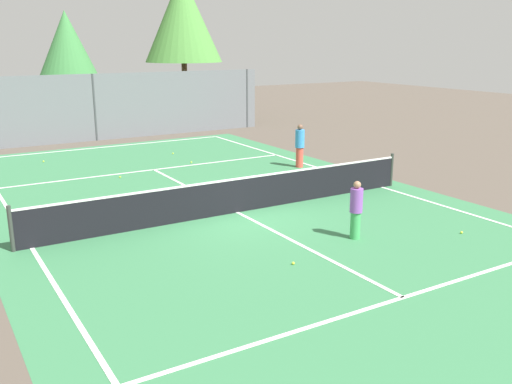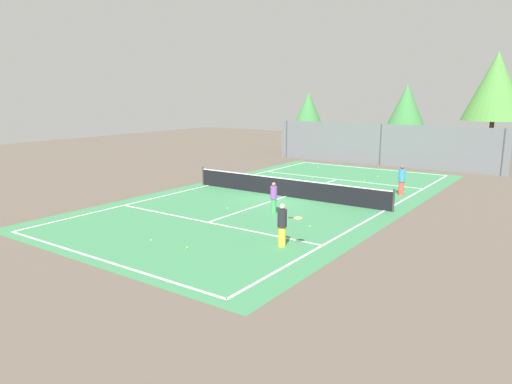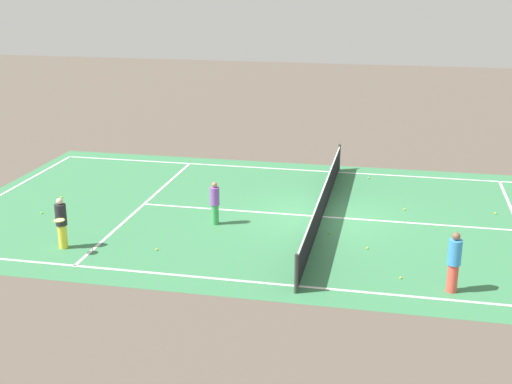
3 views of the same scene
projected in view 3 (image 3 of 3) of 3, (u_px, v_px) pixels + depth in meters
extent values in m
plane|color=brown|center=(322.00, 217.00, 23.35)|extent=(80.00, 80.00, 0.00)
cube|color=#387A4C|center=(322.00, 217.00, 23.35)|extent=(13.00, 25.00, 0.00)
cube|color=white|center=(338.00, 172.00, 28.47)|extent=(0.10, 24.00, 0.01)
cube|color=white|center=(298.00, 286.00, 18.23)|extent=(0.10, 24.00, 0.01)
cube|color=white|center=(2.00, 194.00, 25.71)|extent=(11.00, 0.10, 0.01)
cube|color=white|center=(144.00, 204.00, 24.61)|extent=(11.00, 0.10, 0.01)
cube|color=white|center=(322.00, 217.00, 23.35)|extent=(0.10, 12.80, 0.01)
cylinder|color=#333833|center=(339.00, 157.00, 28.67)|extent=(0.10, 0.10, 1.10)
cylinder|color=#333833|center=(296.00, 274.00, 17.69)|extent=(0.10, 0.10, 1.10)
cube|color=black|center=(323.00, 204.00, 23.21)|extent=(11.80, 0.03, 0.95)
cube|color=white|center=(323.00, 190.00, 23.05)|extent=(11.80, 0.04, 0.05)
cylinder|color=#E54C3F|center=(452.00, 278.00, 17.83)|extent=(0.28, 0.28, 0.77)
cylinder|color=#388CD8|center=(455.00, 252.00, 17.61)|extent=(0.35, 0.35, 0.67)
sphere|color=brown|center=(456.00, 236.00, 17.47)|extent=(0.21, 0.21, 0.21)
cylinder|color=#3FA559|center=(215.00, 214.00, 22.60)|extent=(0.25, 0.25, 0.68)
cylinder|color=purple|center=(215.00, 196.00, 22.40)|extent=(0.31, 0.31, 0.59)
sphere|color=#A37556|center=(214.00, 185.00, 22.28)|extent=(0.18, 0.18, 0.18)
cylinder|color=yellow|center=(63.00, 236.00, 20.65)|extent=(0.27, 0.27, 0.74)
cylinder|color=#232328|center=(61.00, 215.00, 20.44)|extent=(0.34, 0.34, 0.65)
sphere|color=beige|center=(60.00, 201.00, 20.31)|extent=(0.20, 0.20, 0.20)
cylinder|color=black|center=(60.00, 217.00, 20.13)|extent=(0.20, 0.10, 0.03)
torus|color=yellow|center=(59.00, 220.00, 19.89)|extent=(0.43, 0.43, 0.03)
cylinder|color=silver|center=(59.00, 220.00, 19.89)|extent=(0.36, 0.36, 0.00)
sphere|color=#CCE533|center=(495.00, 213.00, 23.61)|extent=(0.07, 0.07, 0.07)
sphere|color=#CCE533|center=(369.00, 178.00, 27.59)|extent=(0.07, 0.07, 0.07)
sphere|color=#CCE533|center=(405.00, 209.00, 24.00)|extent=(0.07, 0.07, 0.07)
sphere|color=#CCE533|center=(330.00, 233.00, 21.86)|extent=(0.07, 0.07, 0.07)
sphere|color=#CCE533|center=(215.00, 200.00, 24.91)|extent=(0.07, 0.07, 0.07)
sphere|color=#CCE533|center=(62.00, 197.00, 25.27)|extent=(0.07, 0.07, 0.07)
sphere|color=#CCE533|center=(157.00, 249.00, 20.56)|extent=(0.07, 0.07, 0.07)
sphere|color=#CCE533|center=(367.00, 248.00, 20.65)|extent=(0.07, 0.07, 0.07)
sphere|color=#CCE533|center=(42.00, 213.00, 23.64)|extent=(0.07, 0.07, 0.07)
sphere|color=#CCE533|center=(401.00, 278.00, 18.66)|extent=(0.07, 0.07, 0.07)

